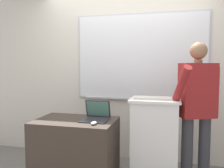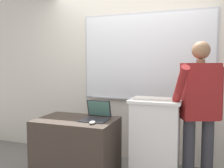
% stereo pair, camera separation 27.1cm
% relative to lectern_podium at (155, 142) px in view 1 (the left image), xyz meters
% --- Properties ---
extents(back_wall, '(6.40, 0.17, 2.83)m').
position_rel_lectern_podium_xyz_m(back_wall, '(-0.48, 0.78, 0.90)').
color(back_wall, beige).
rests_on(back_wall, ground_plane).
extents(lectern_podium, '(0.57, 0.44, 1.03)m').
position_rel_lectern_podium_xyz_m(lectern_podium, '(0.00, 0.00, 0.00)').
color(lectern_podium, silver).
rests_on(lectern_podium, ground_plane).
extents(side_desk, '(0.94, 0.62, 0.77)m').
position_rel_lectern_podium_xyz_m(side_desk, '(-0.91, -0.20, -0.13)').
color(side_desk, '#382D26').
rests_on(side_desk, ground_plane).
extents(person_presenter, '(0.56, 0.65, 1.67)m').
position_rel_lectern_podium_xyz_m(person_presenter, '(0.46, 0.07, 0.44)').
color(person_presenter, '#333338').
rests_on(person_presenter, ground_plane).
extents(laptop, '(0.31, 0.30, 0.22)m').
position_rel_lectern_podium_xyz_m(laptop, '(-0.67, -0.14, 0.32)').
color(laptop, '#28282D').
rests_on(laptop, side_desk).
extents(wireless_keyboard, '(0.44, 0.14, 0.02)m').
position_rel_lectern_podium_xyz_m(wireless_keyboard, '(-0.02, -0.05, 0.52)').
color(wireless_keyboard, beige).
rests_on(wireless_keyboard, lectern_podium).
extents(computer_mouse_by_laptop, '(0.06, 0.10, 0.03)m').
position_rel_lectern_podium_xyz_m(computer_mouse_by_laptop, '(-0.63, -0.36, 0.27)').
color(computer_mouse_by_laptop, silver).
rests_on(computer_mouse_by_laptop, side_desk).
extents(computer_mouse_by_keyboard, '(0.06, 0.10, 0.03)m').
position_rel_lectern_podium_xyz_m(computer_mouse_by_keyboard, '(0.23, -0.04, 0.53)').
color(computer_mouse_by_keyboard, '#BCBCC1').
rests_on(computer_mouse_by_keyboard, lectern_podium).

